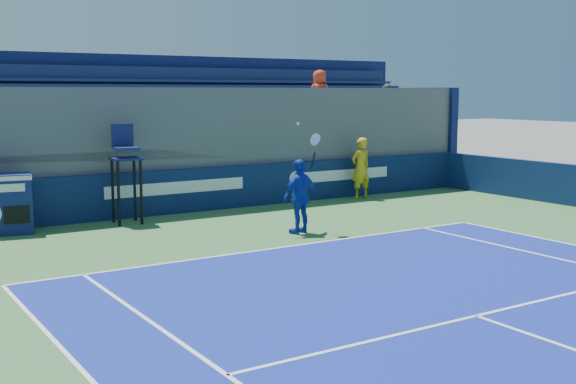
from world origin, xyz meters
TOP-DOWN VIEW (x-y plane):
  - ball_person at (5.88, 16.55)m, footprint 0.69×0.46m
  - back_hoarding at (0.00, 17.10)m, footprint 20.40×0.21m
  - match_clock at (-4.53, 16.60)m, footprint 1.43×0.94m
  - umpire_chair at (-1.62, 16.41)m, footprint 0.76×0.76m
  - tennis_player at (1.29, 12.98)m, footprint 1.08×0.61m
  - stadium_seating at (0.01, 19.15)m, footprint 21.00×4.05m

SIDE VIEW (x-z plane):
  - back_hoarding at x=0.00m, z-range 0.00..1.20m
  - match_clock at x=-4.53m, z-range 0.04..1.44m
  - tennis_player at x=1.29m, z-range -0.41..2.17m
  - ball_person at x=5.88m, z-range 0.01..1.88m
  - umpire_chair at x=-1.62m, z-range 0.29..2.77m
  - stadium_seating at x=0.01m, z-range -0.37..4.03m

